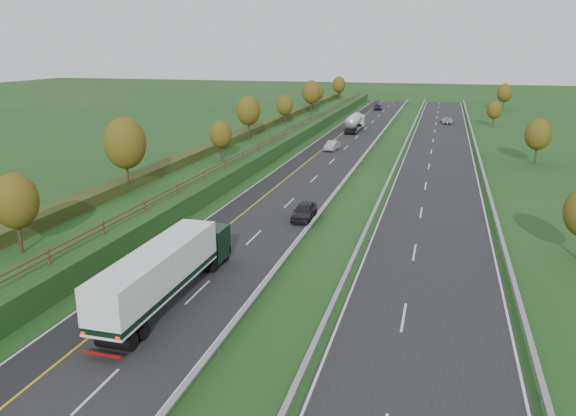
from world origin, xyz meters
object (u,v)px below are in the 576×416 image
(car_small_far, at_px, (378,107))
(car_oncoming, at_px, (447,120))
(car_silver_mid, at_px, (332,145))
(car_dark_near, at_px, (304,211))
(road_tanker, at_px, (355,122))
(box_lorry, at_px, (166,270))

(car_small_far, height_order, car_oncoming, car_small_far)
(car_silver_mid, bearing_deg, car_dark_near, -77.53)
(car_dark_near, distance_m, car_silver_mid, 39.03)
(car_oncoming, bearing_deg, road_tanker, 38.80)
(car_small_far, xyz_separation_m, car_oncoming, (18.10, -24.02, -0.04))
(road_tanker, relative_size, car_oncoming, 2.25)
(car_silver_mid, relative_size, car_oncoming, 0.92)
(car_silver_mid, distance_m, car_oncoming, 43.91)
(box_lorry, xyz_separation_m, road_tanker, (-0.41, 82.00, -0.47))
(car_dark_near, height_order, car_small_far, car_dark_near)
(car_silver_mid, relative_size, car_small_far, 0.91)
(box_lorry, distance_m, car_silver_mid, 59.24)
(road_tanker, height_order, car_small_far, road_tanker)
(car_small_far, bearing_deg, box_lorry, -97.51)
(road_tanker, bearing_deg, car_silver_mid, -90.34)
(car_dark_near, relative_size, car_silver_mid, 1.05)
(box_lorry, relative_size, car_small_far, 3.22)
(car_dark_near, bearing_deg, box_lorry, -102.83)
(car_small_far, bearing_deg, road_tanker, -97.52)
(road_tanker, distance_m, car_small_far, 41.28)
(road_tanker, xyz_separation_m, car_small_far, (-0.20, 41.26, -1.09))
(car_dark_near, relative_size, car_small_far, 0.96)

